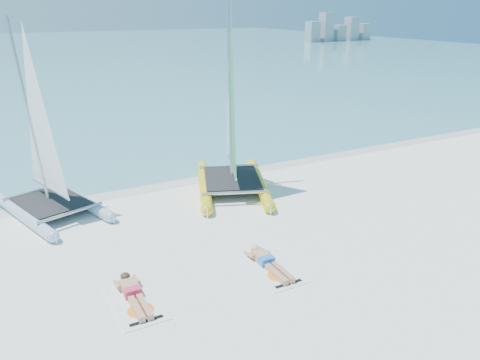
# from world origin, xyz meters

# --- Properties ---
(ground) EXTENTS (140.00, 140.00, 0.00)m
(ground) POSITION_xyz_m (0.00, 0.00, 0.00)
(ground) COLOR white
(ground) RESTS_ON ground
(sea) EXTENTS (140.00, 115.00, 0.01)m
(sea) POSITION_xyz_m (0.00, 63.00, 0.01)
(sea) COLOR #69A2B0
(sea) RESTS_ON ground
(wet_sand_strip) EXTENTS (140.00, 1.40, 0.01)m
(wet_sand_strip) POSITION_xyz_m (0.00, 5.50, 0.00)
(wet_sand_strip) COLOR beige
(wet_sand_strip) RESTS_ON ground
(distant_skyline) EXTENTS (14.00, 2.00, 5.00)m
(distant_skyline) POSITION_xyz_m (53.71, 62.00, 1.94)
(distant_skyline) COLOR #9DA6AC
(distant_skyline) RESTS_ON ground
(catamaran_blue) EXTENTS (3.30, 4.79, 5.96)m
(catamaran_blue) POSITION_xyz_m (-3.90, 4.71, 1.78)
(catamaran_blue) COLOR silver
(catamaran_blue) RESTS_ON ground
(catamaran_yellow) EXTENTS (3.91, 5.30, 6.54)m
(catamaran_yellow) POSITION_xyz_m (2.10, 4.20, 2.06)
(catamaran_yellow) COLOR yellow
(catamaran_yellow) RESTS_ON ground
(towel_a) EXTENTS (1.00, 1.85, 0.02)m
(towel_a) POSITION_xyz_m (-2.94, -1.21, 0.01)
(towel_a) COLOR white
(towel_a) RESTS_ON ground
(sunbather_a) EXTENTS (0.37, 1.73, 0.26)m
(sunbather_a) POSITION_xyz_m (-2.94, -1.02, 0.12)
(sunbather_a) COLOR tan
(sunbather_a) RESTS_ON towel_a
(towel_b) EXTENTS (1.00, 1.85, 0.02)m
(towel_b) POSITION_xyz_m (0.34, -1.43, 0.01)
(towel_b) COLOR white
(towel_b) RESTS_ON ground
(sunbather_b) EXTENTS (0.37, 1.73, 0.26)m
(sunbather_b) POSITION_xyz_m (0.34, -1.24, 0.12)
(sunbather_b) COLOR tan
(sunbather_b) RESTS_ON towel_b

